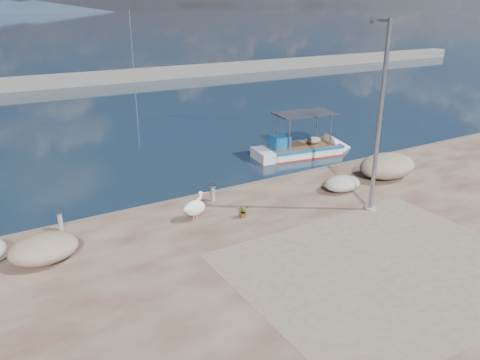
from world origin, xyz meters
name	(u,v)px	position (x,y,z in m)	size (l,w,h in m)	color
ground	(296,248)	(0.00, 0.00, 0.00)	(1400.00, 1400.00, 0.00)	#162635
quay	(449,342)	(0.00, -6.00, 0.25)	(44.00, 22.00, 0.50)	#502B22
quay_patch	(385,266)	(1.00, -3.00, 0.50)	(9.00, 7.00, 0.01)	gray
breakwater	(59,81)	(0.00, 40.00, 0.60)	(120.00, 2.20, 7.50)	gray
boat_right	(302,151)	(6.84, 8.45, 0.22)	(6.03, 2.72, 2.80)	white
pelican	(195,207)	(-2.45, 2.90, 1.00)	(1.11, 0.65, 1.06)	tan
lamp_post	(378,126)	(3.73, 0.28, 3.80)	(0.44, 0.96, 7.00)	gray
bollard_near	(213,193)	(-1.06, 4.12, 0.87)	(0.22, 0.22, 0.67)	gray
bollard_far	(60,220)	(-6.84, 4.60, 0.86)	(0.22, 0.22, 0.66)	gray
potted_plant	(243,211)	(-0.83, 2.20, 0.74)	(0.43, 0.37, 0.48)	#33722D
net_pile_d	(342,183)	(4.16, 2.33, 0.81)	(1.66, 1.25, 0.62)	#BAB8AC
net_pile_b	(44,249)	(-7.70, 2.65, 0.90)	(2.06, 1.60, 0.80)	tan
net_pile_c	(387,166)	(7.03, 2.50, 1.05)	(2.79, 1.99, 1.10)	tan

